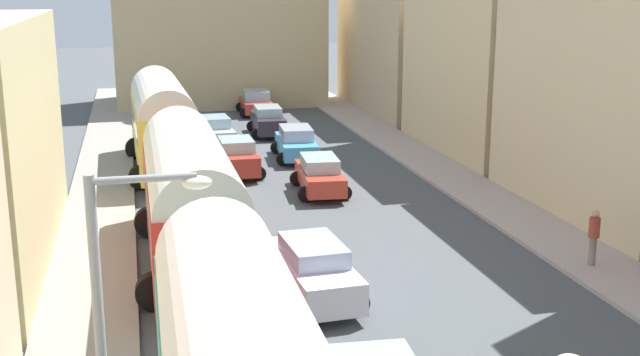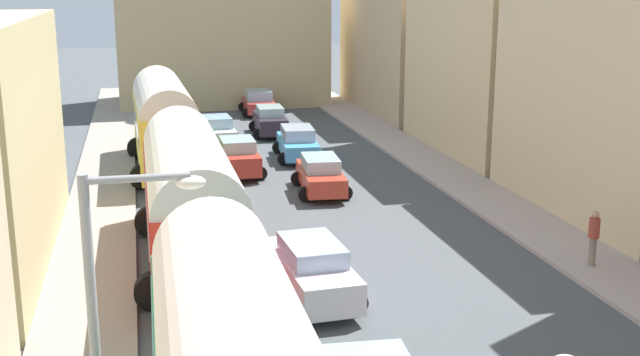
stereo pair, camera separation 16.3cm
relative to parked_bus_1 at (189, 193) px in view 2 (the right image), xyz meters
The scene contains 18 objects.
ground_plane 7.78m from the parked_bus_1, 53.89° to the left, with size 154.00×154.00×0.00m, color #4A4F52.
sidewalk_left 7.01m from the parked_bus_1, 115.38° to the left, with size 2.50×70.00×0.14m, color gray.
sidewalk_right 13.29m from the parked_bus_1, 27.35° to the left, with size 2.50×70.00×0.14m, color #B2A19A.
building_right_2 15.35m from the parked_bus_1, ahead, with size 4.78×10.38×8.61m.
building_right_3 20.42m from the parked_bus_1, 40.68° to the left, with size 5.42×10.75×9.75m.
building_right_4 30.57m from the parked_bus_1, 58.84° to the left, with size 5.76×13.38×8.83m.
distant_church 32.68m from the parked_bus_1, 82.19° to the left, with size 13.74×7.31×19.91m.
parked_bus_1 is the anchor object (origin of this frame).
parked_bus_2 12.46m from the parked_bus_1, 91.26° to the left, with size 3.37×9.65×4.22m.
car_0 9.30m from the parked_bus_1, 52.39° to the left, with size 2.29×4.13×1.48m.
car_1 14.91m from the parked_bus_1, 66.41° to the left, with size 2.37×4.25×1.54m.
car_2 20.67m from the parked_bus_1, 74.10° to the left, with size 2.23×4.03×1.59m.
car_3 27.62m from the parked_bus_1, 77.25° to the left, with size 2.44×4.02×1.53m.
car_5 4.63m from the parked_bus_1, 47.93° to the right, with size 2.33×4.35×1.59m.
car_6 11.44m from the parked_bus_1, 75.91° to the left, with size 2.20×3.70×1.61m.
car_7 17.56m from the parked_bus_1, 81.89° to the left, with size 2.33×3.76×1.56m.
pedestrian_1 11.81m from the parked_bus_1, 14.74° to the right, with size 0.44×0.44×1.80m.
streetlamp_near 11.49m from the parked_bus_1, 99.22° to the right, with size 1.81×0.28×5.57m.
Camera 2 is at (-5.66, -1.65, 8.22)m, focal length 44.70 mm.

